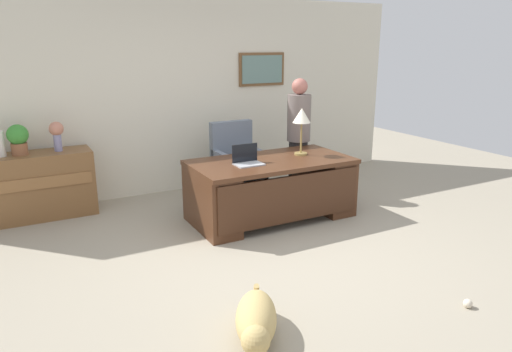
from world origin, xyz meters
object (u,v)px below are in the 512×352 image
desk (272,187)px  dog_toy_ball (468,303)px  person_standing (298,136)px  credenza (29,187)px  potted_plant (18,138)px  laptop (247,159)px  armchair (237,164)px  dog_lying (256,321)px  desk_lamp (302,118)px  vase_with_flowers (57,133)px

desk → dog_toy_ball: 2.58m
person_standing → dog_toy_ball: bearing=-97.2°
credenza → potted_plant: 0.60m
desk → dog_toy_ball: desk is taller
laptop → potted_plant: (-2.29, 1.40, 0.22)m
person_standing → credenza: bearing=167.9°
armchair → person_standing: (0.81, -0.28, 0.36)m
person_standing → dog_toy_ball: (-0.40, -3.17, -0.80)m
desk → dog_lying: (-1.33, -2.09, -0.25)m
credenza → dog_toy_ball: bearing=-52.5°
desk_lamp → vase_with_flowers: bearing=154.3°
potted_plant → dog_lying: bearing=-69.4°
desk → armchair: (-0.02, 0.93, 0.07)m
potted_plant → dog_toy_ball: (3.03, -3.90, -0.97)m
person_standing → vase_with_flowers: bearing=166.3°
person_standing → laptop: bearing=-149.6°
dog_lying → potted_plant: potted_plant is taller
desk → armchair: 0.93m
credenza → laptop: laptop is taller
desk → laptop: 0.52m
desk_lamp → credenza: bearing=157.2°
credenza → person_standing: person_standing is taller
desk → vase_with_flowers: (-2.21, 1.38, 0.63)m
dog_lying → vase_with_flowers: vase_with_flowers is taller
armchair → vase_with_flowers: 2.30m
vase_with_flowers → armchair: bearing=-11.5°
desk → credenza: 2.94m
potted_plant → person_standing: bearing=-12.0°
laptop → vase_with_flowers: bearing=143.2°
dog_lying → desk_lamp: 3.00m
desk_lamp → potted_plant: bearing=157.4°
person_standing → vase_with_flowers: 3.10m
dog_lying → laptop: size_ratio=2.31×
credenza → laptop: bearing=-31.8°
dog_lying → dog_toy_ball: 1.78m
person_standing → dog_toy_ball: person_standing is taller
desk → person_standing: bearing=39.4°
vase_with_flowers → dog_lying: bearing=-75.7°
desk → person_standing: size_ratio=1.19×
person_standing → potted_plant: 3.51m
armchair → desk: bearing=-88.5°
laptop → credenza: bearing=148.2°
desk → potted_plant: bearing=152.4°
desk → dog_toy_ball: (0.39, -2.52, -0.36)m
person_standing → desk_lamp: person_standing is taller
desk → person_standing: (0.79, 0.65, 0.43)m
dog_lying → desk_lamp: desk_lamp is taller
dog_toy_ball → vase_with_flowers: bearing=123.7°
dog_lying → laptop: bearing=64.5°
laptop → desk_lamp: (0.81, 0.11, 0.40)m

